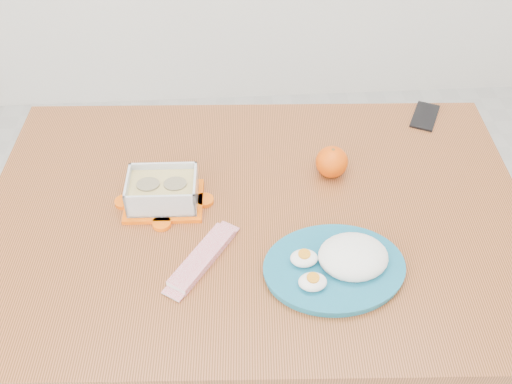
{
  "coord_description": "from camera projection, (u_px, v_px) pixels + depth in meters",
  "views": [
    {
      "loc": [
        -0.15,
        -0.71,
        1.7
      ],
      "look_at": [
        -0.09,
        0.2,
        0.81
      ],
      "focal_mm": 40.0,
      "sensor_mm": 36.0,
      "label": 1
    }
  ],
  "objects": [
    {
      "name": "smartphone",
      "position": [
        425.0,
        116.0,
        1.57
      ],
      "size": [
        0.11,
        0.14,
        0.01
      ],
      "primitive_type": "cube",
      "rotation": [
        0.0,
        0.0,
        -0.46
      ],
      "color": "black",
      "rests_on": "dining_table"
    },
    {
      "name": "food_container",
      "position": [
        163.0,
        191.0,
        1.31
      ],
      "size": [
        0.18,
        0.14,
        0.08
      ],
      "rotation": [
        0.0,
        0.0,
        -0.03
      ],
      "color": "#FF6007",
      "rests_on": "dining_table"
    },
    {
      "name": "orange_fruit",
      "position": [
        332.0,
        162.0,
        1.38
      ],
      "size": [
        0.08,
        0.08,
        0.08
      ],
      "primitive_type": "sphere",
      "color": "#E14304",
      "rests_on": "dining_table"
    },
    {
      "name": "dining_table",
      "position": [
        256.0,
        237.0,
        1.38
      ],
      "size": [
        1.3,
        0.9,
        0.75
      ],
      "rotation": [
        0.0,
        0.0,
        -0.05
      ],
      "color": "#A5562E",
      "rests_on": "ground"
    },
    {
      "name": "candy_bar",
      "position": [
        202.0,
        258.0,
        1.2
      ],
      "size": [
        0.15,
        0.18,
        0.02
      ],
      "primitive_type": "cube",
      "rotation": [
        0.0,
        0.0,
        0.97
      ],
      "color": "red",
      "rests_on": "dining_table"
    },
    {
      "name": "rice_plate",
      "position": [
        341.0,
        262.0,
        1.17
      ],
      "size": [
        0.31,
        0.31,
        0.08
      ],
      "rotation": [
        0.0,
        0.0,
        0.06
      ],
      "color": "#186785",
      "rests_on": "dining_table"
    }
  ]
}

